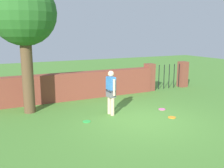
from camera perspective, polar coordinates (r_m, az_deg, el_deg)
name	(u,v)px	position (r m, az deg, el deg)	size (l,w,h in m)	color
ground_plane	(144,121)	(8.83, 7.12, -8.16)	(40.00, 40.00, 0.00)	#4C8433
brick_wall	(68,87)	(11.45, -9.89, -0.59)	(8.50, 0.50, 1.21)	brown
tree	(24,15)	(9.75, -19.12, 14.29)	(2.30, 2.30, 4.78)	brown
person	(111,91)	(9.18, -0.24, -1.49)	(0.24, 0.54, 1.62)	beige
fence_gate	(167,76)	(13.96, 12.11, 1.84)	(2.66, 0.44, 1.40)	brown
frisbee_green	(87,121)	(8.72, -5.67, -8.33)	(0.27, 0.27, 0.02)	green
frisbee_pink	(162,109)	(10.20, 11.10, -5.56)	(0.27, 0.27, 0.02)	pink
frisbee_orange	(172,117)	(9.32, 13.23, -7.28)	(0.27, 0.27, 0.02)	orange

